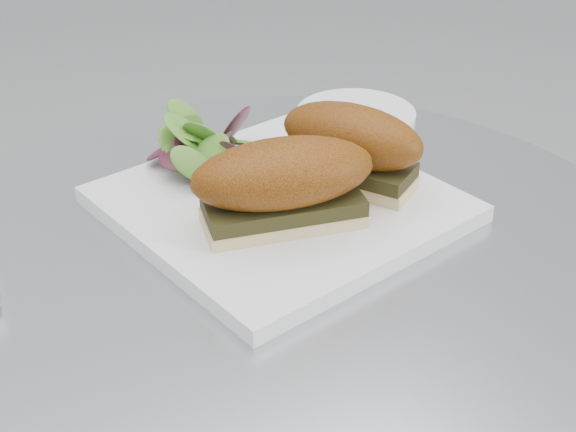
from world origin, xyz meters
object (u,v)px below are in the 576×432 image
at_px(sandwich_left, 283,182).
at_px(sandwich_right, 351,145).
at_px(plate, 280,204).
at_px(saucer, 356,116).

xyz_separation_m(sandwich_left, sandwich_right, (0.09, 0.03, 0.00)).
distance_m(plate, sandwich_left, 0.07).
height_order(plate, sandwich_left, sandwich_left).
xyz_separation_m(sandwich_right, saucer, (0.11, 0.15, -0.05)).
bearing_deg(saucer, plate, -143.80).
bearing_deg(saucer, sandwich_right, -127.24).
xyz_separation_m(sandwich_left, saucer, (0.20, 0.18, -0.05)).
bearing_deg(sandwich_right, plate, -130.41).
relative_size(sandwich_left, saucer, 1.26).
height_order(sandwich_left, saucer, sandwich_left).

